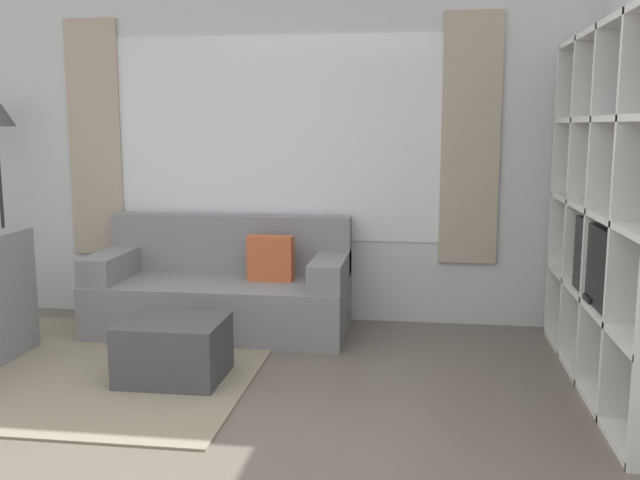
{
  "coord_description": "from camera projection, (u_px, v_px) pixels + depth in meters",
  "views": [
    {
      "loc": [
        1.13,
        -2.83,
        1.56
      ],
      "look_at": [
        0.52,
        1.51,
        0.85
      ],
      "focal_mm": 40.0,
      "sensor_mm": 36.0,
      "label": 1
    }
  ],
  "objects": [
    {
      "name": "ottoman",
      "position": [
        174.0,
        350.0,
        4.38
      ],
      "size": [
        0.61,
        0.53,
        0.38
      ],
      "color": "#47474C",
      "rests_on": "ground_plane"
    },
    {
      "name": "shelving_unit",
      "position": [
        621.0,
        214.0,
        4.12
      ],
      "size": [
        0.34,
        2.24,
        2.12
      ],
      "color": "#232328",
      "rests_on": "ground_plane"
    },
    {
      "name": "wall_back",
      "position": [
        277.0,
        151.0,
        5.68
      ],
      "size": [
        6.06,
        0.11,
        2.7
      ],
      "color": "silver",
      "rests_on": "ground_plane"
    },
    {
      "name": "ground_plane",
      "position": [
        157.0,
        479.0,
        3.17
      ],
      "size": [
        16.0,
        16.0,
        0.0
      ],
      "primitive_type": "plane",
      "color": "#665B51"
    },
    {
      "name": "couch_main",
      "position": [
        223.0,
        291.0,
        5.44
      ],
      "size": [
        1.92,
        0.84,
        0.86
      ],
      "color": "gray",
      "rests_on": "ground_plane"
    },
    {
      "name": "area_rug",
      "position": [
        93.0,
        367.0,
        4.62
      ],
      "size": [
        2.16,
        2.13,
        0.01
      ],
      "primitive_type": "cube",
      "color": "gray",
      "rests_on": "ground_plane"
    }
  ]
}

